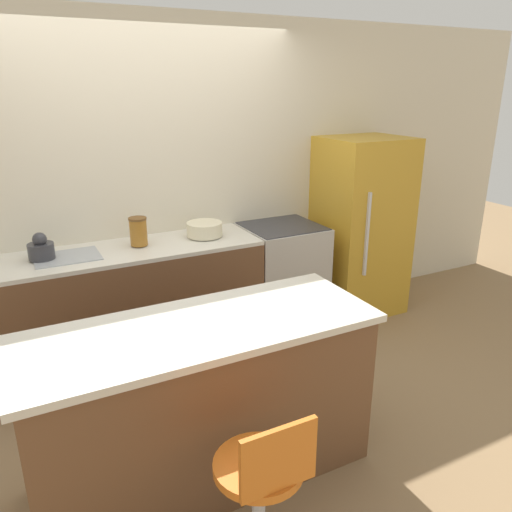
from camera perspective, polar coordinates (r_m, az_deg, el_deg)
name	(u,v)px	position (r m, az deg, el deg)	size (l,w,h in m)	color
ground_plane	(181,370)	(3.97, -8.56, -12.73)	(14.00, 14.00, 0.00)	#8E704C
wall_back	(146,187)	(4.08, -12.51, 7.67)	(8.00, 0.06, 2.60)	beige
back_counter	(125,307)	(3.96, -14.76, -5.67)	(2.09, 0.60, 0.93)	brown
kitchen_island	(203,402)	(2.80, -6.02, -16.25)	(1.85, 0.69, 0.92)	brown
oven_range	(282,276)	(4.42, 2.94, -2.35)	(0.65, 0.62, 0.93)	#B7B2A8
refrigerator	(361,227)	(4.74, 11.88, 3.28)	(0.74, 0.67, 1.63)	gold
stool_chair	(262,496)	(2.35, 0.66, -25.71)	(0.39, 0.39, 0.86)	#B7B7BC
kettle	(41,249)	(3.73, -23.37, 0.77)	(0.17, 0.17, 0.19)	#333338
mixing_bowl	(204,229)	(3.98, -5.91, 3.08)	(0.28, 0.28, 0.11)	beige
canister_jar	(138,231)	(3.82, -13.30, 2.77)	(0.13, 0.13, 0.21)	#9E6623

